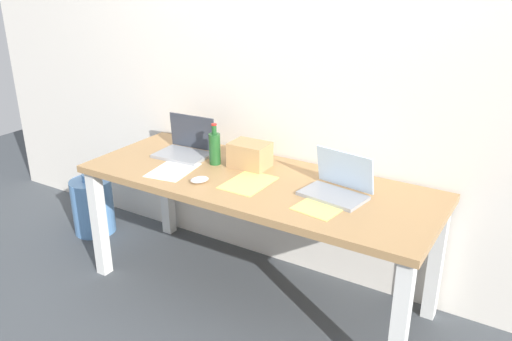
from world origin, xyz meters
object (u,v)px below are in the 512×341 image
Objects in this scene: laptop_left at (186,147)px; computer_mouse at (200,180)px; desk at (256,194)px; laptop_right at (337,186)px; beer_bottle at (215,148)px; water_cooler_jug at (93,206)px; cardboard_box at (250,155)px.

laptop_left is 3.31× the size of computer_mouse.
laptop_right is (0.46, 0.04, 0.14)m from desk.
laptop_left is 1.36× the size of beer_bottle.
beer_bottle is 1.24m from water_cooler_jug.
beer_bottle is at bearing -8.43° from laptop_left.
laptop_left is at bearing -176.06° from cardboard_box.
beer_bottle is (0.24, -0.04, 0.05)m from laptop_left.
beer_bottle reaches higher than laptop_right.
desk is at bearing -1.58° from water_cooler_jug.
cardboard_box is at bearing 132.41° from desk.
cardboard_box is at bearing 18.55° from beer_bottle.
cardboard_box is (-0.58, 0.10, 0.02)m from laptop_right.
laptop_right is 3.50× the size of computer_mouse.
laptop_left reaches higher than computer_mouse.
computer_mouse is at bearing -161.16° from laptop_right.
beer_bottle reaches higher than laptop_left.
laptop_right reaches higher than computer_mouse.
beer_bottle is (-0.32, 0.07, 0.19)m from desk.
desk is at bearing 74.17° from computer_mouse.
beer_bottle is at bearing 177.32° from laptop_right.
water_cooler_jug is at bearing -175.22° from laptop_left.
desk is 0.25m from cardboard_box.
cardboard_box is at bearing 3.94° from laptop_left.
laptop_left reaches higher than cardboard_box.
laptop_right reaches higher than cardboard_box.
desk is at bearing -10.76° from laptop_left.
laptop_left is 0.95× the size of laptop_right.
desk is 0.38m from beer_bottle.
desk is at bearing -175.60° from laptop_right.
water_cooler_jug is (-0.83, -0.07, -0.58)m from laptop_left.
water_cooler_jug is at bearing 178.42° from desk.
computer_mouse is at bearing -42.51° from laptop_left.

